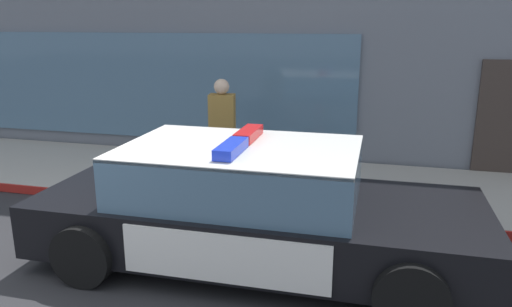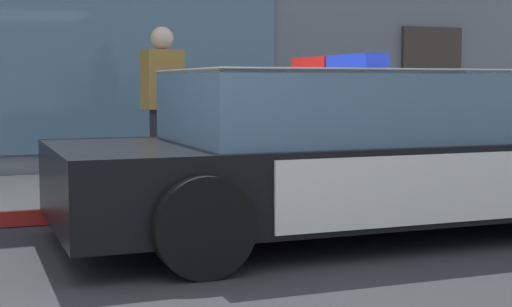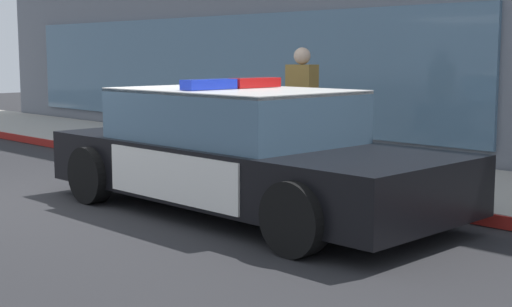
# 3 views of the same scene
# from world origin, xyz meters

# --- Properties ---
(ground) EXTENTS (48.00, 48.00, 0.00)m
(ground) POSITION_xyz_m (0.00, 0.00, 0.00)
(ground) COLOR #262628
(sidewalk) EXTENTS (48.00, 2.69, 0.15)m
(sidewalk) POSITION_xyz_m (0.00, 3.64, 0.07)
(sidewalk) COLOR #A39E93
(sidewalk) RESTS_ON ground
(curb_red_paint) EXTENTS (28.80, 0.04, 0.14)m
(curb_red_paint) POSITION_xyz_m (0.00, 2.28, 0.08)
(curb_red_paint) COLOR maroon
(curb_red_paint) RESTS_ON ground
(police_cruiser) EXTENTS (5.01, 2.18, 1.49)m
(police_cruiser) POSITION_xyz_m (2.17, 0.98, 0.68)
(police_cruiser) COLOR black
(police_cruiser) RESTS_ON ground
(fire_hydrant) EXTENTS (0.34, 0.39, 0.73)m
(fire_hydrant) POSITION_xyz_m (2.12, 2.89, 0.50)
(fire_hydrant) COLOR red
(fire_hydrant) RESTS_ON sidewalk
(pedestrian_on_sidewalk) EXTENTS (0.44, 0.32, 1.71)m
(pedestrian_on_sidewalk) POSITION_xyz_m (1.09, 3.15, 1.01)
(pedestrian_on_sidewalk) COLOR #23232D
(pedestrian_on_sidewalk) RESTS_ON sidewalk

